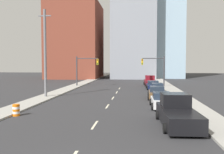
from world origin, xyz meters
TOP-DOWN VIEW (x-y plane):
  - sidewalk_left at (-8.39, 44.91)m, footprint 2.45×89.82m
  - sidewalk_right at (8.39, 44.91)m, footprint 2.45×89.82m
  - lane_stripe_at_8m at (0.00, 8.34)m, footprint 0.16×2.40m
  - lane_stripe_at_16m at (0.00, 15.83)m, footprint 0.16×2.40m
  - lane_stripe_at_22m at (0.00, 21.66)m, footprint 0.16×2.40m
  - lane_stripe_at_28m at (0.00, 27.58)m, footprint 0.16×2.40m
  - lane_stripe_at_33m at (0.00, 33.16)m, footprint 0.16×2.40m
  - building_brick_left at (-14.59, 61.85)m, footprint 14.00×16.00m
  - building_office_center at (1.92, 65.85)m, footprint 12.00×20.00m
  - building_glass_right at (9.44, 69.85)m, footprint 13.00×20.00m
  - traffic_signal_left at (-6.89, 36.57)m, footprint 4.18×0.35m
  - traffic_signal_right at (6.49, 36.57)m, footprint 4.18×0.35m
  - utility_pole_left_mid at (-8.38, 21.33)m, footprint 1.60×0.32m
  - traffic_barrel at (-6.85, 10.64)m, footprint 0.56×0.56m
  - pickup_truck_black at (5.68, 8.84)m, footprint 2.64×6.28m
  - sedan_white at (5.30, 15.57)m, footprint 2.17×4.39m
  - sedan_brown at (5.29, 21.58)m, footprint 2.28×4.43m
  - sedan_gray at (5.81, 27.21)m, footprint 2.14×4.83m
  - sedan_navy at (5.54, 32.54)m, footprint 2.20×4.51m
  - pickup_truck_maroon at (5.44, 39.47)m, footprint 2.41×5.69m

SIDE VIEW (x-z plane):
  - lane_stripe_at_8m at x=0.00m, z-range 0.00..0.01m
  - lane_stripe_at_16m at x=0.00m, z-range 0.00..0.01m
  - lane_stripe_at_22m at x=0.00m, z-range 0.00..0.01m
  - lane_stripe_at_28m at x=0.00m, z-range 0.00..0.01m
  - lane_stripe_at_33m at x=0.00m, z-range 0.00..0.01m
  - sidewalk_left at x=-8.39m, z-range 0.00..0.15m
  - sidewalk_right at x=8.39m, z-range 0.00..0.15m
  - traffic_barrel at x=-6.85m, z-range 0.00..0.95m
  - sedan_navy at x=5.54m, z-range -0.06..1.32m
  - sedan_gray at x=5.81m, z-range -0.06..1.37m
  - sedan_white at x=5.30m, z-range -0.06..1.43m
  - sedan_brown at x=5.29m, z-range -0.06..1.45m
  - pickup_truck_maroon at x=5.44m, z-range -0.18..1.72m
  - pickup_truck_black at x=5.68m, z-range -0.20..1.92m
  - traffic_signal_left at x=-6.89m, z-range 0.83..6.36m
  - traffic_signal_right at x=6.49m, z-range 0.83..6.36m
  - utility_pole_left_mid at x=-8.38m, z-range 0.13..10.99m
  - building_brick_left at x=-14.59m, z-range 0.00..21.10m
  - building_office_center at x=1.92m, z-range 0.00..26.54m
  - building_glass_right at x=9.44m, z-range 0.00..31.83m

